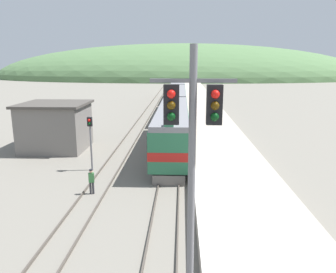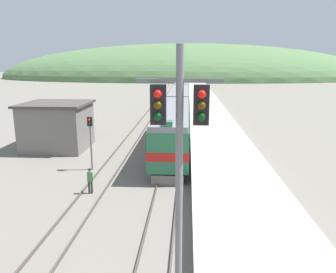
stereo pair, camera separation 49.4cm
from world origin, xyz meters
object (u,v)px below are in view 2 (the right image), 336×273
Objects in this scene: carriage_second at (179,101)px; signal_post_siding at (90,132)px; track_worker at (90,180)px; carriage_third at (182,90)px; express_train_lead_car at (174,128)px; signal_mast_main at (179,164)px.

carriage_second is 4.84× the size of signal_post_siding.
carriage_second is 12.42× the size of track_worker.
carriage_third reaches higher than track_worker.
carriage_second is at bearing 81.14° from track_worker.
carriage_third is at bearing 82.72° from signal_post_siding.
express_train_lead_car reaches higher than carriage_second.
signal_mast_main is at bearing -87.10° from express_train_lead_car.
signal_mast_main is (1.14, -43.83, 3.61)m from carriage_second.
carriage_third is (0.00, 43.30, -0.01)m from express_train_lead_car.
signal_post_siding is at bearing -136.01° from express_train_lead_car.
carriage_third is at bearing 84.71° from track_worker.
express_train_lead_car reaches higher than signal_post_siding.
signal_post_siding is at bearing -97.28° from carriage_third.
carriage_third is 54.45m from track_worker.
signal_post_siding is (-7.46, 16.47, -2.80)m from signal_mast_main.
track_worker is at bearing -74.91° from signal_post_siding.
express_train_lead_car is at bearing 92.90° from signal_mast_main.
carriage_third is at bearing 90.00° from carriage_second.
signal_post_siding is (-6.31, -27.36, 0.82)m from carriage_second.
signal_mast_main reaches higher than track_worker.
track_worker is at bearing -98.86° from carriage_second.
express_train_lead_car is 21.27m from carriage_second.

